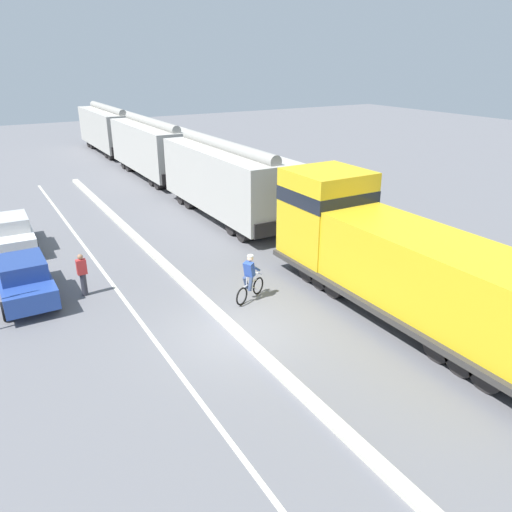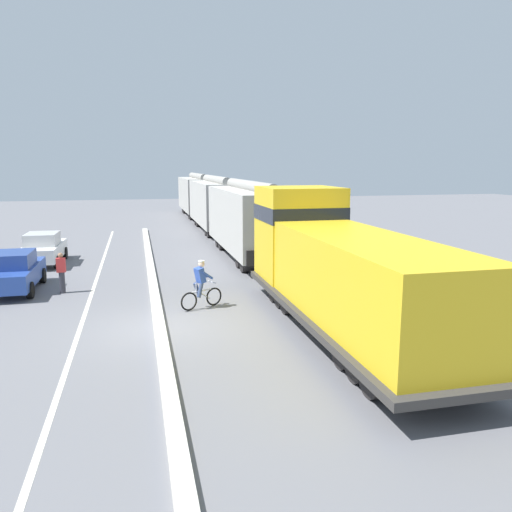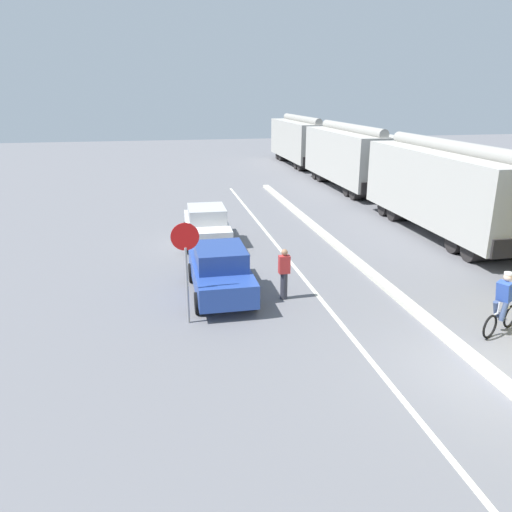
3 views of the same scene
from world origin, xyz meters
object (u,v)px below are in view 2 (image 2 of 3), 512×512
(hopper_car_trailing, at_px, (198,195))
(locomotive, at_px, (335,270))
(hopper_car_middle, at_px, (216,204))
(parked_car_blue, at_px, (14,272))
(cyclist, at_px, (201,286))
(hopper_car_lead, at_px, (249,220))
(pedestrian_by_cars, at_px, (61,272))
(parked_car_white, at_px, (43,248))

(hopper_car_trailing, bearing_deg, locomotive, -90.00)
(locomotive, height_order, hopper_car_middle, locomotive)
(parked_car_blue, xyz_separation_m, cyclist, (6.97, -4.10, 0.00))
(locomotive, height_order, hopper_car_lead, locomotive)
(hopper_car_trailing, distance_m, cyclist, 32.69)
(hopper_car_lead, distance_m, hopper_car_middle, 11.60)
(hopper_car_lead, relative_size, hopper_car_middle, 1.00)
(pedestrian_by_cars, bearing_deg, parked_car_white, 105.10)
(parked_car_blue, bearing_deg, locomotive, -33.01)
(hopper_car_lead, relative_size, pedestrian_by_cars, 6.54)
(hopper_car_lead, relative_size, parked_car_white, 2.51)
(pedestrian_by_cars, bearing_deg, hopper_car_middle, 63.00)
(cyclist, relative_size, pedestrian_by_cars, 1.06)
(locomotive, relative_size, cyclist, 6.77)
(hopper_car_trailing, distance_m, parked_car_blue, 30.36)
(hopper_car_lead, bearing_deg, locomotive, -90.00)
(hopper_car_lead, bearing_deg, parked_car_blue, -154.47)
(locomotive, distance_m, parked_car_white, 16.58)
(hopper_car_lead, relative_size, hopper_car_trailing, 1.00)
(hopper_car_middle, bearing_deg, parked_car_blue, -122.77)
(parked_car_blue, height_order, parked_car_white, same)
(hopper_car_middle, distance_m, cyclist, 21.23)
(hopper_car_middle, height_order, hopper_car_trailing, same)
(locomotive, bearing_deg, hopper_car_lead, 90.00)
(cyclist, bearing_deg, pedestrian_by_cars, 146.30)
(hopper_car_lead, xyz_separation_m, hopper_car_middle, (0.00, 11.60, 0.00))
(hopper_car_trailing, bearing_deg, hopper_car_middle, -90.00)
(hopper_car_middle, height_order, pedestrian_by_cars, hopper_car_middle)
(parked_car_blue, xyz_separation_m, pedestrian_by_cars, (1.89, -0.71, 0.03))
(parked_car_white, distance_m, cyclist, 11.92)
(cyclist, height_order, pedestrian_by_cars, cyclist)
(locomotive, relative_size, hopper_car_trailing, 1.10)
(hopper_car_trailing, xyz_separation_m, parked_car_blue, (-10.78, -28.35, -1.26))
(parked_car_white, relative_size, cyclist, 2.47)
(locomotive, bearing_deg, cyclist, 142.67)
(parked_car_white, relative_size, pedestrian_by_cars, 2.61)
(parked_car_white, bearing_deg, locomotive, -50.08)
(hopper_car_middle, relative_size, pedestrian_by_cars, 6.54)
(locomotive, xyz_separation_m, hopper_car_trailing, (-0.00, 35.36, 0.28))
(locomotive, xyz_separation_m, pedestrian_by_cars, (-8.90, 6.30, -0.95))
(locomotive, distance_m, cyclist, 4.90)
(locomotive, bearing_deg, pedestrian_by_cars, 144.70)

